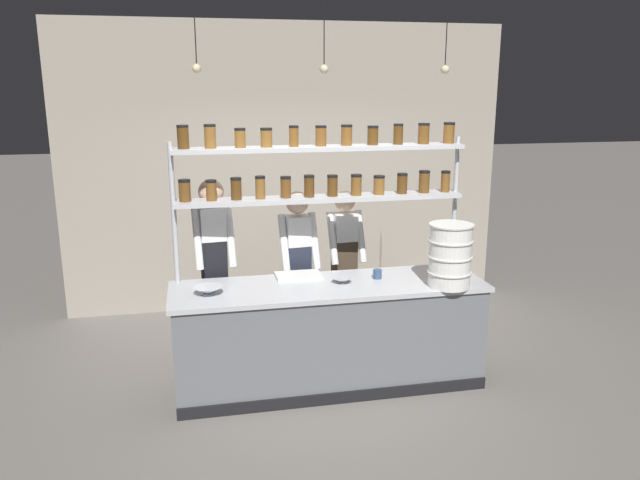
{
  "coord_description": "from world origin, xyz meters",
  "views": [
    {
      "loc": [
        -1.12,
        -4.91,
        2.58
      ],
      "look_at": [
        -0.04,
        0.2,
        1.26
      ],
      "focal_mm": 35.0,
      "sensor_mm": 36.0,
      "label": 1
    }
  ],
  "objects": [
    {
      "name": "prep_bowl_near_left",
      "position": [
        0.12,
        0.01,
        0.94
      ],
      "size": [
        0.17,
        0.17,
        0.05
      ],
      "color": "#B2B7BC",
      "rests_on": "prep_counter"
    },
    {
      "name": "pendant_light_row",
      "position": [
        -0.04,
        0.0,
        2.71
      ],
      "size": [
        2.05,
        0.07,
        0.54
      ],
      "color": "black"
    },
    {
      "name": "chef_right",
      "position": [
        0.34,
        0.8,
        0.9
      ],
      "size": [
        0.38,
        0.3,
        1.58
      ],
      "rotation": [
        0.0,
        0.0,
        0.1
      ],
      "color": "black",
      "rests_on": "ground_plane"
    },
    {
      "name": "container_stack",
      "position": [
        0.97,
        -0.26,
        1.19
      ],
      "size": [
        0.37,
        0.37,
        0.54
      ],
      "color": "white",
      "rests_on": "prep_counter"
    },
    {
      "name": "back_wall",
      "position": [
        0.0,
        2.19,
        1.62
      ],
      "size": [
        5.07,
        0.12,
        3.24
      ],
      "primitive_type": "cube",
      "color": "#9E9384",
      "rests_on": "ground_plane"
    },
    {
      "name": "ground_plane",
      "position": [
        0.0,
        0.0,
        0.0
      ],
      "size": [
        40.0,
        40.0,
        0.0
      ],
      "primitive_type": "plane",
      "color": "slate"
    },
    {
      "name": "serving_cup_front",
      "position": [
        0.45,
        0.07,
        0.96
      ],
      "size": [
        0.08,
        0.08,
        0.08
      ],
      "color": "#334C70",
      "rests_on": "prep_counter"
    },
    {
      "name": "prep_counter",
      "position": [
        0.0,
        -0.0,
        0.46
      ],
      "size": [
        2.67,
        0.76,
        0.92
      ],
      "color": "slate",
      "rests_on": "ground_plane"
    },
    {
      "name": "chef_left",
      "position": [
        -0.93,
        0.56,
        1.03
      ],
      "size": [
        0.38,
        0.32,
        1.76
      ],
      "rotation": [
        0.0,
        0.0,
        0.1
      ],
      "color": "black",
      "rests_on": "ground_plane"
    },
    {
      "name": "chef_center",
      "position": [
        -0.16,
        0.59,
        0.93
      ],
      "size": [
        0.38,
        0.3,
        1.62
      ],
      "rotation": [
        0.0,
        0.0,
        0.1
      ],
      "color": "black",
      "rests_on": "ground_plane"
    },
    {
      "name": "cutting_board",
      "position": [
        -0.22,
        0.26,
        0.93
      ],
      "size": [
        0.4,
        0.26,
        0.02
      ],
      "color": "silver",
      "rests_on": "prep_counter"
    },
    {
      "name": "spice_shelf_unit",
      "position": [
        -0.0,
        0.33,
        1.79
      ],
      "size": [
        2.56,
        0.28,
        2.25
      ],
      "color": "#B7BABF",
      "rests_on": "ground_plane"
    },
    {
      "name": "prep_bowl_center_front",
      "position": [
        -1.01,
        -0.05,
        0.95
      ],
      "size": [
        0.24,
        0.24,
        0.07
      ],
      "color": "silver",
      "rests_on": "prep_counter"
    }
  ]
}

